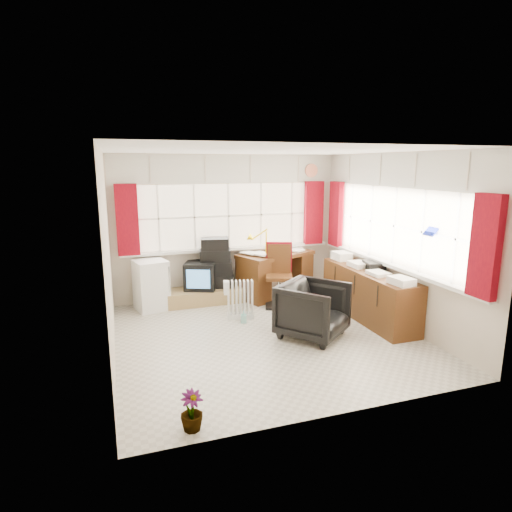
{
  "coord_description": "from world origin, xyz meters",
  "views": [
    {
      "loc": [
        -1.9,
        -5.22,
        2.33
      ],
      "look_at": [
        0.03,
        0.55,
        1.02
      ],
      "focal_mm": 30.0,
      "sensor_mm": 36.0,
      "label": 1
    }
  ],
  "objects_px": {
    "desk": "(275,272)",
    "tv_bench": "(202,296)",
    "office_chair": "(313,310)",
    "radiator": "(240,303)",
    "crt_tv": "(201,276)",
    "mini_fridge": "(151,285)",
    "desk_lamp": "(266,237)",
    "credenza": "(368,293)",
    "task_chair": "(279,272)"
  },
  "relations": [
    {
      "from": "desk",
      "to": "tv_bench",
      "type": "bearing_deg",
      "value": -178.71
    },
    {
      "from": "office_chair",
      "to": "radiator",
      "type": "height_order",
      "value": "office_chair"
    },
    {
      "from": "crt_tv",
      "to": "mini_fridge",
      "type": "xyz_separation_m",
      "value": [
        -0.84,
        -0.08,
        -0.07
      ]
    },
    {
      "from": "office_chair",
      "to": "tv_bench",
      "type": "bearing_deg",
      "value": 81.84
    },
    {
      "from": "desk_lamp",
      "to": "office_chair",
      "type": "bearing_deg",
      "value": -87.97
    },
    {
      "from": "desk",
      "to": "office_chair",
      "type": "height_order",
      "value": "desk"
    },
    {
      "from": "credenza",
      "to": "crt_tv",
      "type": "distance_m",
      "value": 2.76
    },
    {
      "from": "credenza",
      "to": "tv_bench",
      "type": "height_order",
      "value": "credenza"
    },
    {
      "from": "office_chair",
      "to": "desk_lamp",
      "type": "bearing_deg",
      "value": 53.04
    },
    {
      "from": "radiator",
      "to": "crt_tv",
      "type": "bearing_deg",
      "value": 113.81
    },
    {
      "from": "mini_fridge",
      "to": "credenza",
      "type": "bearing_deg",
      "value": -25.02
    },
    {
      "from": "task_chair",
      "to": "crt_tv",
      "type": "height_order",
      "value": "task_chair"
    },
    {
      "from": "desk",
      "to": "tv_bench",
      "type": "xyz_separation_m",
      "value": [
        -1.35,
        -0.03,
        -0.31
      ]
    },
    {
      "from": "desk",
      "to": "credenza",
      "type": "relative_size",
      "value": 0.76
    },
    {
      "from": "desk",
      "to": "crt_tv",
      "type": "relative_size",
      "value": 2.35
    },
    {
      "from": "crt_tv",
      "to": "credenza",
      "type": "bearing_deg",
      "value": -33.86
    },
    {
      "from": "mini_fridge",
      "to": "desk_lamp",
      "type": "bearing_deg",
      "value": -3.94
    },
    {
      "from": "crt_tv",
      "to": "mini_fridge",
      "type": "distance_m",
      "value": 0.84
    },
    {
      "from": "task_chair",
      "to": "tv_bench",
      "type": "height_order",
      "value": "task_chair"
    },
    {
      "from": "tv_bench",
      "to": "task_chair",
      "type": "bearing_deg",
      "value": -21.71
    },
    {
      "from": "radiator",
      "to": "credenza",
      "type": "relative_size",
      "value": 0.3
    },
    {
      "from": "desk_lamp",
      "to": "credenza",
      "type": "xyz_separation_m",
      "value": [
        1.19,
        -1.33,
        -0.72
      ]
    },
    {
      "from": "office_chair",
      "to": "mini_fridge",
      "type": "height_order",
      "value": "mini_fridge"
    },
    {
      "from": "desk",
      "to": "crt_tv",
      "type": "distance_m",
      "value": 1.36
    },
    {
      "from": "task_chair",
      "to": "desk_lamp",
      "type": "bearing_deg",
      "value": 113.6
    },
    {
      "from": "desk",
      "to": "desk_lamp",
      "type": "distance_m",
      "value": 0.76
    },
    {
      "from": "desk_lamp",
      "to": "credenza",
      "type": "height_order",
      "value": "desk_lamp"
    },
    {
      "from": "office_chair",
      "to": "mini_fridge",
      "type": "xyz_separation_m",
      "value": [
        -2.0,
        1.86,
        0.03
      ]
    },
    {
      "from": "radiator",
      "to": "tv_bench",
      "type": "bearing_deg",
      "value": 113.52
    },
    {
      "from": "desk",
      "to": "desk_lamp",
      "type": "height_order",
      "value": "desk_lamp"
    },
    {
      "from": "credenza",
      "to": "crt_tv",
      "type": "xyz_separation_m",
      "value": [
        -2.29,
        1.54,
        0.09
      ]
    },
    {
      "from": "desk",
      "to": "crt_tv",
      "type": "xyz_separation_m",
      "value": [
        -1.36,
        -0.01,
        0.04
      ]
    },
    {
      "from": "credenza",
      "to": "tv_bench",
      "type": "distance_m",
      "value": 2.75
    },
    {
      "from": "credenza",
      "to": "desk_lamp",
      "type": "bearing_deg",
      "value": 131.93
    },
    {
      "from": "credenza",
      "to": "desk",
      "type": "bearing_deg",
      "value": 120.97
    },
    {
      "from": "desk_lamp",
      "to": "office_chair",
      "type": "height_order",
      "value": "desk_lamp"
    },
    {
      "from": "office_chair",
      "to": "tv_bench",
      "type": "relative_size",
      "value": 0.6
    },
    {
      "from": "desk",
      "to": "office_chair",
      "type": "distance_m",
      "value": 1.97
    },
    {
      "from": "crt_tv",
      "to": "desk_lamp",
      "type": "bearing_deg",
      "value": -10.88
    },
    {
      "from": "desk",
      "to": "radiator",
      "type": "relative_size",
      "value": 2.52
    },
    {
      "from": "desk_lamp",
      "to": "tv_bench",
      "type": "distance_m",
      "value": 1.48
    },
    {
      "from": "office_chair",
      "to": "crt_tv",
      "type": "xyz_separation_m",
      "value": [
        -1.16,
        1.94,
        0.1
      ]
    },
    {
      "from": "tv_bench",
      "to": "mini_fridge",
      "type": "xyz_separation_m",
      "value": [
        -0.85,
        -0.06,
        0.28
      ]
    },
    {
      "from": "desk",
      "to": "mini_fridge",
      "type": "xyz_separation_m",
      "value": [
        -2.2,
        -0.09,
        -0.03
      ]
    },
    {
      "from": "desk_lamp",
      "to": "tv_bench",
      "type": "bearing_deg",
      "value": 169.91
    },
    {
      "from": "desk_lamp",
      "to": "mini_fridge",
      "type": "height_order",
      "value": "desk_lamp"
    },
    {
      "from": "crt_tv",
      "to": "task_chair",
      "type": "bearing_deg",
      "value": -22.21
    },
    {
      "from": "mini_fridge",
      "to": "desk",
      "type": "bearing_deg",
      "value": 2.37
    },
    {
      "from": "task_chair",
      "to": "mini_fridge",
      "type": "distance_m",
      "value": 2.11
    },
    {
      "from": "radiator",
      "to": "crt_tv",
      "type": "xyz_separation_m",
      "value": [
        -0.42,
        0.95,
        0.24
      ]
    }
  ]
}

